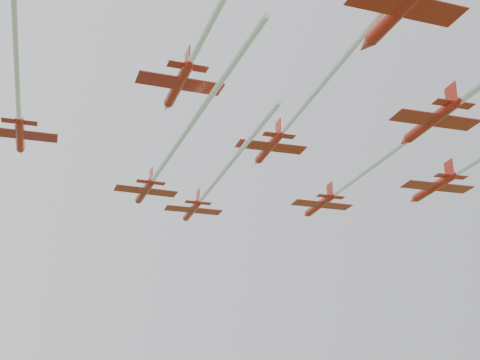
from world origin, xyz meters
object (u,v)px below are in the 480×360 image
jet_row3_mid (297,114)px  jet_row3_left (16,45)px  jet_lead (207,192)px  jet_row2_right (380,160)px  jet_row2_left (165,162)px

jet_row3_mid → jet_row3_left: bearing=-161.9°
jet_lead → jet_row2_right: bearing=-47.2°
jet_row2_right → jet_row3_left: size_ratio=1.02×
jet_row3_left → jet_row2_left: bearing=50.7°
jet_lead → jet_row2_right: jet_lead is taller
jet_row2_left → jet_row2_right: bearing=-10.3°
jet_row2_left → jet_lead: bearing=56.7°
jet_row2_left → jet_row3_left: 25.84m
jet_row2_left → jet_row3_mid: size_ratio=1.08×
jet_row2_left → jet_row3_left: (-21.19, -14.75, 1.03)m
jet_lead → jet_row2_right: size_ratio=0.64×
jet_row3_left → jet_row3_mid: (30.23, 1.06, 1.83)m
jet_row2_right → jet_row3_mid: size_ratio=1.53×
jet_row3_mid → jet_lead: bearing=98.4°
jet_lead → jet_row3_mid: (-3.55, -26.06, 0.54)m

